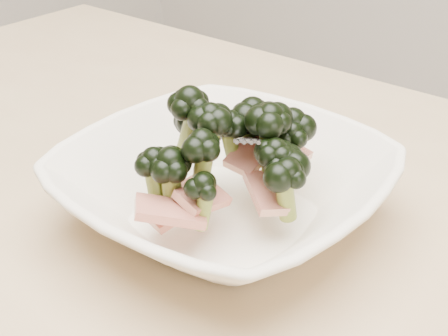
{
  "coord_description": "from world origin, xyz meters",
  "views": [
    {
      "loc": [
        0.28,
        -0.29,
        1.05
      ],
      "look_at": [
        0.01,
        0.04,
        0.8
      ],
      "focal_mm": 50.0,
      "sensor_mm": 36.0,
      "label": 1
    }
  ],
  "objects": [
    {
      "name": "dining_table",
      "position": [
        0.0,
        0.0,
        0.65
      ],
      "size": [
        1.2,
        0.8,
        0.75
      ],
      "color": "tan",
      "rests_on": "ground"
    },
    {
      "name": "broccoli_dish",
      "position": [
        0.01,
        0.04,
        0.79
      ],
      "size": [
        0.26,
        0.26,
        0.12
      ],
      "color": "white",
      "rests_on": "dining_table"
    }
  ]
}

